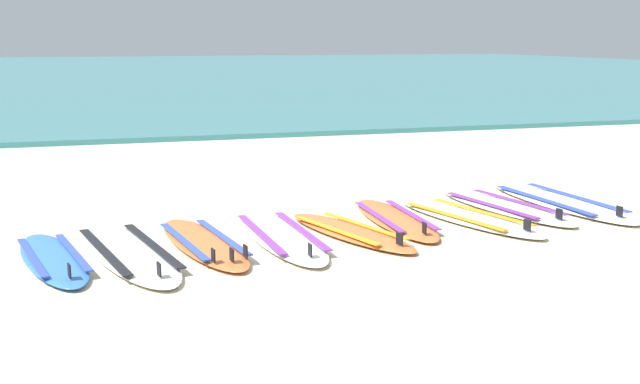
# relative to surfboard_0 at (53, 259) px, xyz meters

# --- Properties ---
(ground_plane) EXTENTS (80.00, 80.00, 0.00)m
(ground_plane) POSITION_rel_surfboard_0_xyz_m (2.40, 0.74, -0.04)
(ground_plane) COLOR beige
(sea) EXTENTS (80.00, 60.00, 0.10)m
(sea) POSITION_rel_surfboard_0_xyz_m (2.40, 37.68, 0.01)
(sea) COLOR teal
(sea) RESTS_ON ground
(surfboard_0) EXTENTS (0.83, 1.96, 0.18)m
(surfboard_0) POSITION_rel_surfboard_0_xyz_m (0.00, 0.00, 0.00)
(surfboard_0) COLOR #3875CC
(surfboard_0) RESTS_ON ground
(surfboard_1) EXTENTS (1.05, 2.49, 0.18)m
(surfboard_1) POSITION_rel_surfboard_0_xyz_m (0.64, 0.03, -0.00)
(surfboard_1) COLOR silver
(surfboard_1) RESTS_ON ground
(surfboard_2) EXTENTS (0.82, 2.13, 0.18)m
(surfboard_2) POSITION_rel_surfboard_0_xyz_m (1.33, 0.15, 0.00)
(surfboard_2) COLOR orange
(surfboard_2) RESTS_ON ground
(surfboard_3) EXTENTS (0.65, 2.29, 0.18)m
(surfboard_3) POSITION_rel_surfboard_0_xyz_m (2.08, 0.20, -0.00)
(surfboard_3) COLOR white
(surfboard_3) RESTS_ON ground
(surfboard_4) EXTENTS (1.02, 1.97, 0.18)m
(surfboard_4) POSITION_rel_surfboard_0_xyz_m (2.77, 0.15, -0.00)
(surfboard_4) COLOR orange
(surfboard_4) RESTS_ON ground
(surfboard_5) EXTENTS (0.58, 2.05, 0.18)m
(surfboard_5) POSITION_rel_surfboard_0_xyz_m (3.40, 0.53, -0.00)
(surfboard_5) COLOR orange
(surfboard_5) RESTS_ON ground
(surfboard_6) EXTENTS (1.07, 2.21, 0.18)m
(surfboard_6) POSITION_rel_surfboard_0_xyz_m (4.17, 0.37, -0.00)
(surfboard_6) COLOR silver
(surfboard_6) RESTS_ON ground
(surfboard_7) EXTENTS (0.92, 2.25, 0.18)m
(surfboard_7) POSITION_rel_surfboard_0_xyz_m (4.81, 0.73, -0.00)
(surfboard_7) COLOR silver
(surfboard_7) RESTS_ON ground
(surfboard_8) EXTENTS (0.80, 2.55, 0.18)m
(surfboard_8) POSITION_rel_surfboard_0_xyz_m (5.57, 0.79, -0.00)
(surfboard_8) COLOR white
(surfboard_8) RESTS_ON ground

